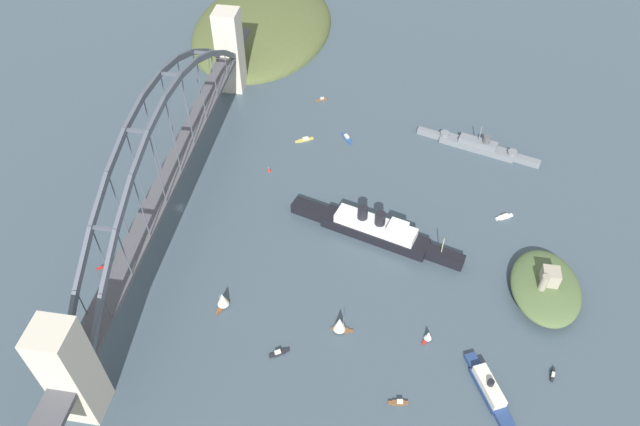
# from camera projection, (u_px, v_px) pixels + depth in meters

# --- Properties ---
(ground_plane) EXTENTS (1400.00, 1400.00, 0.00)m
(ground_plane) POSITION_uv_depth(u_px,v_px,m) (180.00, 207.00, 332.14)
(ground_plane) COLOR #3D4C56
(harbor_arch_bridge) EXTENTS (300.88, 15.50, 74.66)m
(harbor_arch_bridge) POSITION_uv_depth(u_px,v_px,m) (170.00, 167.00, 310.55)
(harbor_arch_bridge) COLOR beige
(harbor_arch_bridge) RESTS_ON ground
(headland_west_shore) EXTENTS (161.15, 106.19, 29.18)m
(headland_west_shore) POSITION_uv_depth(u_px,v_px,m) (262.00, 26.00, 472.29)
(headland_west_shore) COLOR #4C562D
(headland_west_shore) RESTS_ON ground
(ocean_liner) EXTENTS (35.33, 94.30, 18.31)m
(ocean_liner) POSITION_uv_depth(u_px,v_px,m) (374.00, 229.00, 313.23)
(ocean_liner) COLOR black
(ocean_liner) RESTS_ON ground
(naval_cruiser) EXTENTS (25.72, 74.31, 17.01)m
(naval_cruiser) POSITION_uv_depth(u_px,v_px,m) (478.00, 146.00, 364.72)
(naval_cruiser) COLOR slate
(naval_cruiser) RESTS_ON ground
(harbor_ferry_steamer) EXTENTS (34.24, 20.40, 8.27)m
(harbor_ferry_steamer) POSITION_uv_depth(u_px,v_px,m) (489.00, 388.00, 253.21)
(harbor_ferry_steamer) COLOR navy
(harbor_ferry_steamer) RESTS_ON ground
(fort_island_mid_harbor) EXTENTS (47.11, 33.29, 17.94)m
(fort_island_mid_harbor) POSITION_uv_depth(u_px,v_px,m) (546.00, 287.00, 287.56)
(fort_island_mid_harbor) COLOR #4C6038
(fort_island_mid_harbor) RESTS_ON ground
(seaplane_taxiing_near_bridge) EXTENTS (8.87, 9.71, 5.07)m
(seaplane_taxiing_near_bridge) POSITION_uv_depth(u_px,v_px,m) (108.00, 269.00, 298.92)
(seaplane_taxiing_near_bridge) COLOR #B7B7B2
(seaplane_taxiing_near_bridge) RESTS_ON ground
(small_boat_0) EXTENTS (5.90, 10.48, 10.51)m
(small_boat_0) POSITION_uv_depth(u_px,v_px,m) (340.00, 324.00, 272.89)
(small_boat_0) COLOR brown
(small_boat_0) RESTS_ON ground
(small_boat_1) EXTENTS (7.04, 11.15, 2.18)m
(small_boat_1) POSITION_uv_depth(u_px,v_px,m) (305.00, 139.00, 372.38)
(small_boat_1) COLOR gold
(small_boat_1) RESTS_ON ground
(small_boat_2) EXTENTS (11.04, 7.87, 2.17)m
(small_boat_2) POSITION_uv_depth(u_px,v_px,m) (347.00, 138.00, 373.57)
(small_boat_2) COLOR #234C8C
(small_boat_2) RESTS_ON ground
(small_boat_3) EXTENTS (7.07, 2.65, 2.31)m
(small_boat_3) POSITION_uv_depth(u_px,v_px,m) (553.00, 375.00, 259.57)
(small_boat_3) COLOR black
(small_boat_3) RESTS_ON ground
(small_boat_4) EXTENTS (6.22, 9.86, 1.93)m
(small_boat_4) POSITION_uv_depth(u_px,v_px,m) (505.00, 217.00, 326.06)
(small_boat_4) COLOR silver
(small_boat_4) RESTS_ON ground
(small_boat_6) EXTENTS (2.71, 8.60, 2.36)m
(small_boat_6) POSITION_uv_depth(u_px,v_px,m) (399.00, 402.00, 250.58)
(small_boat_6) COLOR brown
(small_boat_6) RESTS_ON ground
(small_boat_7) EXTENTS (4.47, 7.87, 2.28)m
(small_boat_7) POSITION_uv_depth(u_px,v_px,m) (321.00, 99.00, 402.03)
(small_boat_7) COLOR brown
(small_boat_7) RESTS_ON ground
(small_boat_8) EXTENTS (5.93, 8.65, 2.53)m
(small_boat_8) POSITION_uv_depth(u_px,v_px,m) (279.00, 353.00, 266.98)
(small_boat_8) COLOR black
(small_boat_8) RESTS_ON ground
(small_boat_9) EXTENTS (10.15, 7.17, 10.06)m
(small_boat_9) POSITION_uv_depth(u_px,v_px,m) (222.00, 299.00, 282.71)
(small_boat_9) COLOR brown
(small_boat_9) RESTS_ON ground
(small_boat_10) EXTENTS (5.96, 5.15, 6.51)m
(small_boat_10) POSITION_uv_depth(u_px,v_px,m) (428.00, 336.00, 270.67)
(small_boat_10) COLOR #B2231E
(small_boat_10) RESTS_ON ground
(channel_marker_buoy) EXTENTS (2.20, 2.20, 2.75)m
(channel_marker_buoy) POSITION_uv_depth(u_px,v_px,m) (269.00, 170.00, 352.22)
(channel_marker_buoy) COLOR red
(channel_marker_buoy) RESTS_ON ground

